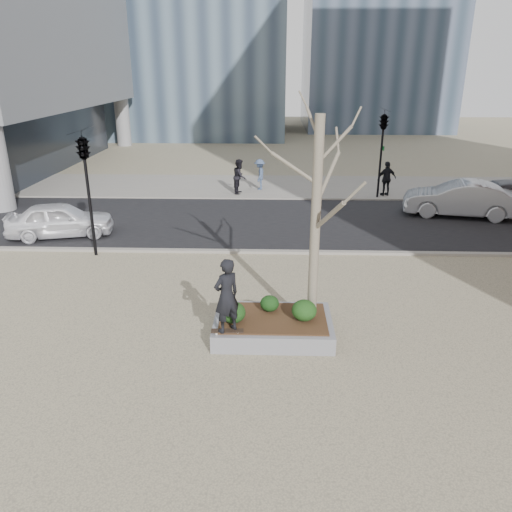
{
  "coord_description": "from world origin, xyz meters",
  "views": [
    {
      "loc": [
        0.94,
        -11.32,
        6.48
      ],
      "look_at": [
        0.5,
        2.0,
        1.4
      ],
      "focal_mm": 35.0,
      "sensor_mm": 36.0,
      "label": 1
    }
  ],
  "objects_px": {
    "skateboard": "(227,332)",
    "police_car": "(60,220)",
    "skateboarder": "(227,296)",
    "planter": "(273,327)"
  },
  "relations": [
    {
      "from": "skateboard",
      "to": "police_car",
      "type": "distance_m",
      "value": 11.25
    },
    {
      "from": "skateboarder",
      "to": "police_car",
      "type": "distance_m",
      "value": 11.27
    },
    {
      "from": "skateboard",
      "to": "police_car",
      "type": "height_order",
      "value": "police_car"
    },
    {
      "from": "skateboarder",
      "to": "police_car",
      "type": "relative_size",
      "value": 0.45
    },
    {
      "from": "skateboarder",
      "to": "police_car",
      "type": "xyz_separation_m",
      "value": [
        -7.47,
        8.41,
        -0.73
      ]
    },
    {
      "from": "police_car",
      "to": "skateboard",
      "type": "bearing_deg",
      "value": -152.48
    },
    {
      "from": "skateboard",
      "to": "police_car",
      "type": "bearing_deg",
      "value": 129.09
    },
    {
      "from": "skateboard",
      "to": "skateboarder",
      "type": "xyz_separation_m",
      "value": [
        0.0,
        0.0,
        0.96
      ]
    },
    {
      "from": "skateboarder",
      "to": "police_car",
      "type": "height_order",
      "value": "skateboarder"
    },
    {
      "from": "planter",
      "to": "police_car",
      "type": "bearing_deg",
      "value": 138.29
    }
  ]
}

